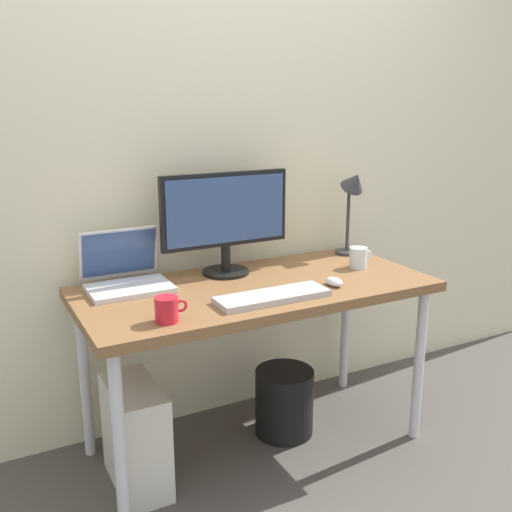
% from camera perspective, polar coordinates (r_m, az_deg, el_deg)
% --- Properties ---
extents(ground_plane, '(6.00, 6.00, 0.00)m').
position_cam_1_polar(ground_plane, '(2.71, 0.00, -17.67)').
color(ground_plane, '#4C4742').
extents(back_wall, '(4.40, 0.04, 2.60)m').
position_cam_1_polar(back_wall, '(2.63, -4.01, 11.46)').
color(back_wall, beige).
rests_on(back_wall, ground_plane).
extents(desk, '(1.43, 0.66, 0.73)m').
position_cam_1_polar(desk, '(2.41, 0.00, -4.26)').
color(desk, brown).
rests_on(desk, ground_plane).
extents(monitor, '(0.57, 0.20, 0.43)m').
position_cam_1_polar(monitor, '(2.48, -2.97, 3.84)').
color(monitor, black).
rests_on(monitor, desk).
extents(laptop, '(0.32, 0.28, 0.23)m').
position_cam_1_polar(laptop, '(2.40, -12.49, -1.62)').
color(laptop, silver).
rests_on(laptop, desk).
extents(desk_lamp, '(0.11, 0.16, 0.42)m').
position_cam_1_polar(desk_lamp, '(2.81, 9.34, 5.93)').
color(desk_lamp, '#333338').
rests_on(desk_lamp, desk).
extents(keyboard, '(0.44, 0.14, 0.02)m').
position_cam_1_polar(keyboard, '(2.22, 1.61, -3.92)').
color(keyboard, '#B2B2B7').
rests_on(keyboard, desk).
extents(mouse, '(0.06, 0.09, 0.03)m').
position_cam_1_polar(mouse, '(2.39, 7.54, -2.47)').
color(mouse, silver).
rests_on(mouse, desk).
extents(coffee_mug, '(0.12, 0.08, 0.09)m').
position_cam_1_polar(coffee_mug, '(2.02, -8.57, -5.11)').
color(coffee_mug, red).
rests_on(coffee_mug, desk).
extents(glass_cup, '(0.11, 0.08, 0.09)m').
position_cam_1_polar(glass_cup, '(2.65, 9.85, -0.14)').
color(glass_cup, silver).
rests_on(glass_cup, desk).
extents(computer_tower, '(0.18, 0.36, 0.42)m').
position_cam_1_polar(computer_tower, '(2.41, -11.52, -16.61)').
color(computer_tower, silver).
rests_on(computer_tower, ground_plane).
extents(wastebasket, '(0.26, 0.26, 0.30)m').
position_cam_1_polar(wastebasket, '(2.72, 2.73, -13.84)').
color(wastebasket, black).
rests_on(wastebasket, ground_plane).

